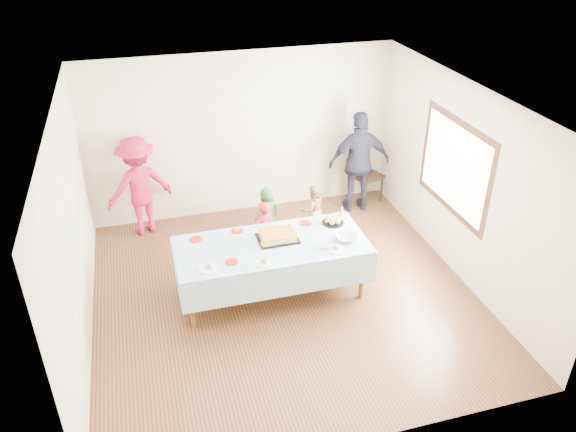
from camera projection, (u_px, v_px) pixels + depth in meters
name	position (u px, v px, depth m)	size (l,w,h in m)	color
ground	(284.00, 293.00, 7.64)	(5.00, 5.00, 0.00)	#4A2B15
room_walls	(288.00, 176.00, 6.78)	(5.04, 5.04, 2.72)	beige
party_table	(272.00, 248.00, 7.31)	(2.50, 1.10, 0.78)	brown
birthday_cake	(278.00, 236.00, 7.37)	(0.53, 0.41, 0.09)	black
rolls_tray	(333.00, 221.00, 7.73)	(0.30, 0.30, 0.09)	black
punch_bowl	(346.00, 237.00, 7.36)	(0.29, 0.29, 0.07)	silver
party_hat	(342.00, 211.00, 7.89)	(0.09, 0.09, 0.16)	silver
fork_pile	(325.00, 244.00, 7.21)	(0.24, 0.18, 0.07)	white
plate_red_far_a	(196.00, 239.00, 7.37)	(0.17, 0.17, 0.01)	red
plate_red_far_b	(237.00, 231.00, 7.56)	(0.17, 0.17, 0.01)	red
plate_red_far_c	(270.00, 230.00, 7.58)	(0.18, 0.18, 0.01)	red
plate_red_far_d	(306.00, 223.00, 7.73)	(0.16, 0.16, 0.01)	red
plate_red_near	(231.00, 262.00, 6.91)	(0.16, 0.16, 0.01)	red
plate_white_left	(208.00, 268.00, 6.80)	(0.24, 0.24, 0.01)	white
plate_white_mid	(264.00, 263.00, 6.90)	(0.20, 0.20, 0.01)	white
plate_white_right	(336.00, 249.00, 7.16)	(0.22, 0.22, 0.01)	white
dining_chair	(364.00, 169.00, 9.74)	(0.59, 0.59, 1.05)	black
toddler_left	(264.00, 231.00, 8.14)	(0.35, 0.23, 0.95)	red
toddler_mid	(267.00, 211.00, 8.81)	(0.39, 0.25, 0.80)	#226834
toddler_right	(312.00, 209.00, 8.85)	(0.40, 0.31, 0.82)	tan
adult_left	(139.00, 186.00, 8.67)	(1.04, 0.60, 1.61)	#BB1740
adult_right	(359.00, 162.00, 9.28)	(1.02, 0.43, 1.74)	#262635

